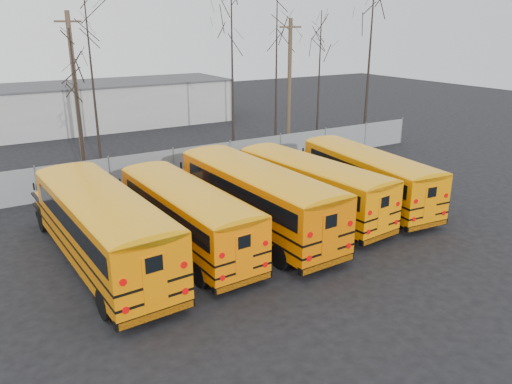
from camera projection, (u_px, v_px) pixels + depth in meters
ground at (281, 250)px, 21.70m from camera, size 120.00×120.00×0.00m
fence at (174, 165)px, 31.10m from camera, size 40.00×0.04×2.00m
distant_building at (113, 104)px, 47.95m from camera, size 22.00×8.00×4.00m
bus_a at (101, 222)px, 19.63m from camera, size 3.34×11.95×3.31m
bus_b at (185, 211)px, 21.36m from camera, size 2.93×10.75×2.98m
bus_c at (255, 193)px, 23.02m from camera, size 3.19×11.86×3.29m
bus_d at (309, 182)px, 25.14m from camera, size 3.46×10.92×3.01m
bus_e at (366, 173)px, 26.79m from camera, size 3.38×10.87×3.00m
utility_pole_left at (76, 89)px, 33.33m from camera, size 1.79×0.55×10.17m
utility_pole_right at (289, 83)px, 38.39m from camera, size 1.73×0.43×9.77m
tree_3 at (78, 110)px, 29.09m from camera, size 0.26×0.26×9.14m
tree_4 at (92, 77)px, 32.67m from camera, size 0.26×0.26×12.11m
tree_5 at (232, 67)px, 36.16m from camera, size 0.26×0.26×12.69m
tree_6 at (276, 70)px, 38.61m from camera, size 0.26×0.26×11.92m
tree_7 at (319, 77)px, 40.95m from camera, size 0.26×0.26×10.36m
tree_8 at (369, 63)px, 41.19m from camera, size 0.26×0.26×12.61m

